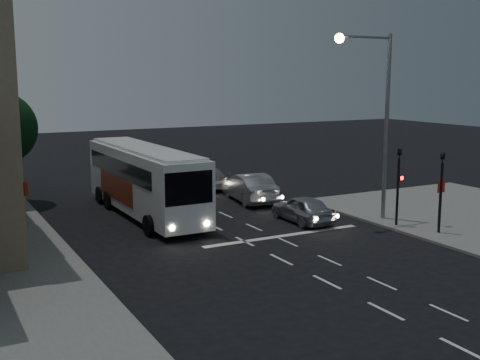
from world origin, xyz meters
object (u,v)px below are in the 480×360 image
car_sedan_b (206,178)px  street_tree (0,125)px  tour_bus (144,179)px  car_sedan_a (249,187)px  regulatory_sign (440,195)px  car_sedan_c (173,166)px  streetlight (377,106)px  car_suv (303,209)px  car_extra (152,159)px  traffic_signal_side (441,183)px  traffic_signal_main (399,177)px

car_sedan_b → street_tree: bearing=3.7°
tour_bus → car_sedan_a: tour_bus is taller
car_sedan_a → regulatory_sign: size_ratio=2.27×
tour_bus → car_sedan_c: tour_bus is taller
streetlight → car_sedan_b: bearing=105.0°
streetlight → car_suv: bearing=152.7°
car_suv → streetlight: (3.10, -1.60, 5.06)m
car_extra → tour_bus: bearing=88.4°
car_extra → car_suv: bearing=110.4°
traffic_signal_side → car_sedan_a: bearing=110.3°
streetlight → street_tree: streetlight is taller
car_suv → traffic_signal_side: traffic_signal_side is taller
traffic_signal_side → streetlight: 4.84m
car_sedan_a → traffic_signal_main: traffic_signal_main is taller
traffic_signal_side → car_suv: bearing=129.0°
tour_bus → car_sedan_b: bearing=42.0°
car_sedan_c → car_sedan_b: bearing=95.0°
tour_bus → car_sedan_a: 6.60m
tour_bus → regulatory_sign: 14.64m
car_sedan_b → car_sedan_c: 5.30m
street_tree → car_sedan_c: bearing=21.9°
car_sedan_b → streetlight: size_ratio=0.51×
car_extra → street_tree: street_tree is taller
car_suv → car_sedan_b: car_suv is taller
car_suv → car_sedan_a: 5.63m
car_extra → street_tree: bearing=57.8°
car_extra → car_sedan_c: bearing=108.5°
car_extra → traffic_signal_main: 24.14m
car_suv → car_sedan_b: size_ratio=0.86×
regulatory_sign → traffic_signal_main: bearing=149.2°
car_suv → car_extra: size_ratio=0.99×
tour_bus → streetlight: bearing=-36.0°
regulatory_sign → street_tree: (-17.51, 15.26, 2.90)m
car_sedan_b → street_tree: size_ratio=0.75×
car_sedan_b → streetlight: (3.32, -12.38, 5.06)m
car_sedan_c → regulatory_sign: 20.86m
street_tree → traffic_signal_main: bearing=-42.0°
car_sedan_c → street_tree: street_tree is taller
car_sedan_b → traffic_signal_side: bearing=110.9°
car_suv → regulatory_sign: regulatory_sign is taller
regulatory_sign → streetlight: bearing=128.7°
car_suv → car_sedan_c: 16.09m
car_sedan_b → traffic_signal_main: traffic_signal_main is taller
car_sedan_c → traffic_signal_side: (4.44, -21.08, 1.66)m
tour_bus → streetlight: 12.21m
streetlight → street_tree: (-15.55, 12.82, -1.23)m
traffic_signal_main → car_extra: bearing=98.7°
traffic_signal_main → streetlight: streetlight is taller
car_suv → traffic_signal_side: 6.67m
car_sedan_a → car_sedan_b: (-0.34, 5.15, -0.15)m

